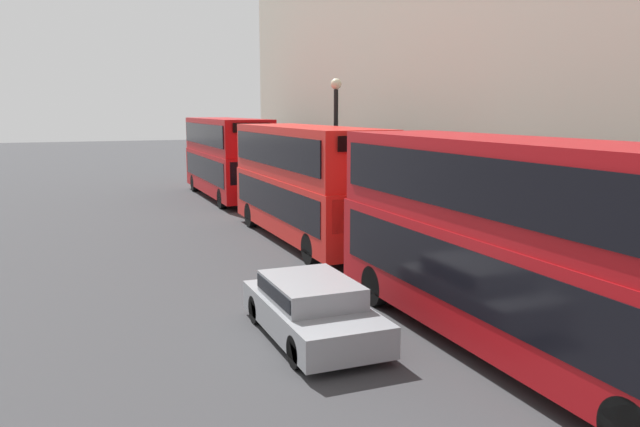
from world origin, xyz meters
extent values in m
cube|color=#A80F14|center=(1.60, 6.23, 1.42)|extent=(2.55, 10.88, 2.14)
cube|color=#A80F14|center=(1.60, 6.23, 3.37)|extent=(2.50, 10.66, 1.77)
cube|color=black|center=(1.60, 6.23, 1.67)|extent=(2.59, 10.01, 1.20)
cube|color=black|center=(1.60, 6.23, 3.46)|extent=(2.59, 10.01, 1.06)
cylinder|color=black|center=(0.48, 10.07, 0.50)|extent=(0.30, 1.00, 1.00)
cylinder|color=black|center=(2.73, 10.07, 0.50)|extent=(0.30, 1.00, 1.00)
cube|color=red|center=(1.60, 17.97, 1.36)|extent=(2.55, 10.09, 2.02)
cube|color=red|center=(1.60, 17.97, 3.30)|extent=(2.50, 9.89, 1.85)
cube|color=black|center=(1.60, 17.97, 1.60)|extent=(2.59, 9.28, 1.13)
cube|color=black|center=(1.60, 17.97, 3.39)|extent=(2.59, 9.28, 1.11)
cube|color=black|center=(1.60, 12.96, 1.76)|extent=(2.17, 0.06, 1.01)
cube|color=black|center=(1.60, 12.96, 3.85)|extent=(1.78, 0.06, 0.45)
cylinder|color=black|center=(0.48, 14.53, 0.50)|extent=(0.30, 1.00, 1.00)
cylinder|color=black|center=(2.73, 14.53, 0.50)|extent=(0.30, 1.00, 1.00)
cylinder|color=black|center=(0.48, 21.42, 0.50)|extent=(0.30, 1.00, 1.00)
cylinder|color=black|center=(2.73, 21.42, 0.50)|extent=(0.30, 1.00, 1.00)
cube|color=#B20C0F|center=(1.60, 30.23, 1.44)|extent=(2.55, 10.38, 2.18)
cube|color=#B20C0F|center=(1.60, 30.23, 3.44)|extent=(2.50, 10.17, 1.83)
cube|color=black|center=(1.60, 30.23, 1.70)|extent=(2.59, 9.55, 1.22)
cube|color=black|center=(1.60, 30.23, 3.53)|extent=(2.59, 9.55, 1.10)
cube|color=black|center=(1.60, 25.07, 1.87)|extent=(2.17, 0.06, 1.09)
cube|color=black|center=(1.60, 25.07, 3.99)|extent=(1.78, 0.06, 0.44)
cylinder|color=black|center=(0.48, 26.64, 0.50)|extent=(0.30, 1.00, 1.00)
cylinder|color=black|center=(2.73, 26.64, 0.50)|extent=(0.30, 1.00, 1.00)
cylinder|color=black|center=(0.48, 33.82, 0.50)|extent=(0.30, 1.00, 1.00)
cylinder|color=black|center=(2.73, 33.82, 0.50)|extent=(0.30, 1.00, 1.00)
cube|color=gray|center=(-1.80, 8.54, 0.49)|extent=(1.89, 4.23, 0.63)
cube|color=gray|center=(-1.80, 8.65, 1.04)|extent=(1.66, 2.33, 0.46)
cube|color=black|center=(-1.80, 8.65, 1.06)|extent=(1.70, 2.21, 0.29)
cylinder|color=black|center=(-2.64, 7.19, 0.32)|extent=(0.22, 0.64, 0.64)
cylinder|color=black|center=(-0.96, 7.19, 0.32)|extent=(0.22, 0.64, 0.64)
cylinder|color=black|center=(-2.64, 9.90, 0.32)|extent=(0.22, 0.64, 0.64)
cylinder|color=black|center=(-0.96, 9.90, 0.32)|extent=(0.22, 0.64, 0.64)
cylinder|color=black|center=(3.73, 20.10, 2.81)|extent=(0.18, 0.18, 5.62)
sphere|color=beige|center=(3.73, 20.10, 5.84)|extent=(0.44, 0.44, 0.44)
camera|label=1|loc=(-6.40, -3.28, 4.80)|focal=35.00mm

